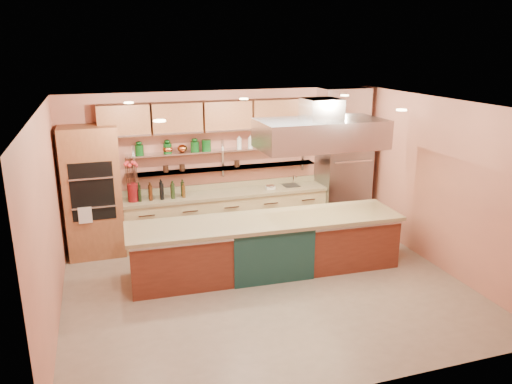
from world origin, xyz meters
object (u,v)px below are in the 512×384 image
object	(u,v)px
kitchen_scale	(270,186)
copper_kettle	(182,148)
flower_vase	(133,192)
refrigerator	(343,177)
green_canister	(206,145)
island	(266,246)

from	to	relation	value
kitchen_scale	copper_kettle	xyz separation A→B (m)	(-1.64, 0.22, 0.81)
kitchen_scale	copper_kettle	world-z (taller)	copper_kettle
flower_vase	kitchen_scale	xyz separation A→B (m)	(2.58, 0.00, -0.12)
kitchen_scale	copper_kettle	bearing A→B (deg)	168.28
refrigerator	green_canister	xyz separation A→B (m)	(-2.73, 0.23, 0.77)
copper_kettle	green_canister	world-z (taller)	green_canister
island	flower_vase	distance (m)	2.59
kitchen_scale	flower_vase	bearing A→B (deg)	175.94
flower_vase	kitchen_scale	bearing A→B (deg)	0.00
flower_vase	copper_kettle	world-z (taller)	copper_kettle
island	green_canister	distance (m)	2.32
copper_kettle	green_canister	distance (m)	0.45
refrigerator	kitchen_scale	bearing A→B (deg)	179.63
flower_vase	refrigerator	bearing A→B (deg)	-0.14
flower_vase	kitchen_scale	distance (m)	2.58
island	green_canister	world-z (taller)	green_canister
refrigerator	flower_vase	world-z (taller)	refrigerator
kitchen_scale	island	bearing A→B (deg)	-115.59
refrigerator	copper_kettle	distance (m)	3.28
copper_kettle	refrigerator	bearing A→B (deg)	-4.13
refrigerator	island	size ratio (longest dim) A/B	0.48
flower_vase	copper_kettle	distance (m)	1.19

